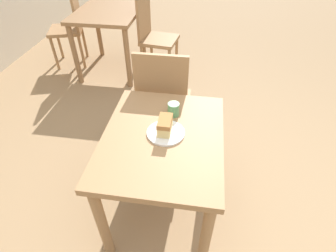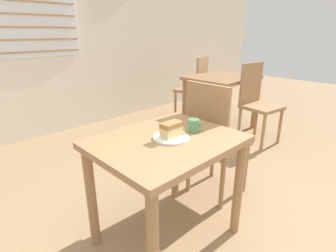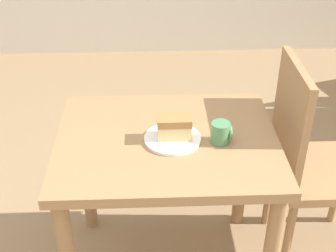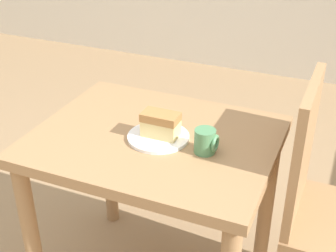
% 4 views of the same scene
% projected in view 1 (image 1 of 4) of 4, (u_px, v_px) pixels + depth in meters
% --- Properties ---
extents(ground_plane, '(14.00, 14.00, 0.00)m').
position_uv_depth(ground_plane, '(240.00, 224.00, 1.83)').
color(ground_plane, '#997A56').
extents(dining_table_near, '(0.84, 0.68, 0.71)m').
position_uv_depth(dining_table_near, '(163.00, 151.00, 1.55)').
color(dining_table_near, '#9E754C').
rests_on(dining_table_near, ground_plane).
extents(dining_table_far, '(0.88, 0.73, 0.75)m').
position_uv_depth(dining_table_far, '(108.00, 22.00, 3.13)').
color(dining_table_far, olive).
rests_on(dining_table_far, ground_plane).
extents(chair_near_window, '(0.40, 0.40, 0.96)m').
position_uv_depth(chair_near_window, '(164.00, 101.00, 2.06)').
color(chair_near_window, '#9E754C').
rests_on(chair_near_window, ground_plane).
extents(chair_far_corner, '(0.45, 0.45, 0.96)m').
position_uv_depth(chair_far_corner, '(154.00, 34.00, 3.10)').
color(chair_far_corner, '#9E754C').
rests_on(chair_far_corner, ground_plane).
extents(chair_far_opposite, '(0.50, 0.50, 0.96)m').
position_uv_depth(chair_far_opposite, '(70.00, 25.00, 3.33)').
color(chair_far_opposite, '#9E754C').
rests_on(chair_far_opposite, ground_plane).
extents(plate, '(0.22, 0.22, 0.01)m').
position_uv_depth(plate, '(166.00, 133.00, 1.48)').
color(plate, white).
rests_on(plate, dining_table_near).
extents(cake_slice, '(0.13, 0.07, 0.09)m').
position_uv_depth(cake_slice, '(165.00, 125.00, 1.45)').
color(cake_slice, '#E0C67F').
rests_on(cake_slice, plate).
extents(coffee_mug, '(0.08, 0.07, 0.08)m').
position_uv_depth(coffee_mug, '(174.00, 109.00, 1.59)').
color(coffee_mug, '#4C8456').
rests_on(coffee_mug, dining_table_near).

